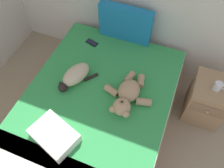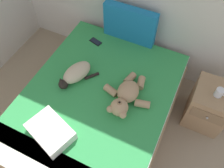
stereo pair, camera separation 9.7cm
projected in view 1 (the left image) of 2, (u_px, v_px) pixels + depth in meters
The scene contains 8 objects.
bed at pixel (98, 109), 2.54m from camera, with size 1.49×1.93×0.51m.
patterned_cushion at pixel (125, 24), 2.64m from camera, with size 0.62×0.10×0.43m.
cat at pixel (75, 76), 2.39m from camera, with size 0.34×0.42×0.15m.
teddy_bear at pixel (127, 95), 2.24m from camera, with size 0.50×0.56×0.19m.
cell_phone at pixel (92, 43), 2.76m from camera, with size 0.16×0.11×0.01m.
throw_pillow at pixel (54, 135), 2.03m from camera, with size 0.40×0.28×0.11m, color white.
nightstand at pixel (207, 100), 2.58m from camera, with size 0.40×0.46×0.54m.
mug at pixel (218, 86), 2.30m from camera, with size 0.12×0.08×0.09m.
Camera 1 is at (2.18, 1.80, 2.48)m, focal length 36.99 mm.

